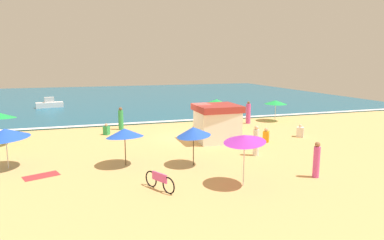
# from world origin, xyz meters

# --- Properties ---
(ground_plane) EXTENTS (60.00, 60.00, 0.00)m
(ground_plane) POSITION_xyz_m (0.00, 0.00, 0.00)
(ground_plane) COLOR #E5B26B
(ocean_water) EXTENTS (60.00, 44.00, 0.10)m
(ocean_water) POSITION_xyz_m (0.00, 28.00, 0.05)
(ocean_water) COLOR #196084
(ocean_water) RESTS_ON ground_plane
(wave_breaker_foam) EXTENTS (57.00, 0.70, 0.01)m
(wave_breaker_foam) POSITION_xyz_m (0.00, 6.30, 0.10)
(wave_breaker_foam) COLOR white
(wave_breaker_foam) RESTS_ON ocean_water
(lifeguard_cabana) EXTENTS (2.80, 2.77, 2.44)m
(lifeguard_cabana) POSITION_xyz_m (1.51, -1.41, 1.25)
(lifeguard_cabana) COLOR white
(lifeguard_cabana) RESTS_ON ground_plane
(beach_umbrella_0) EXTENTS (2.54, 2.54, 1.87)m
(beach_umbrella_0) POSITION_xyz_m (9.29, 4.04, 1.69)
(beach_umbrella_0) COLOR silver
(beach_umbrella_0) RESTS_ON ground_plane
(beach_umbrella_1) EXTENTS (1.91, 1.88, 2.08)m
(beach_umbrella_1) POSITION_xyz_m (-1.58, -5.93, 1.77)
(beach_umbrella_1) COLOR #4C3823
(beach_umbrella_1) RESTS_ON ground_plane
(beach_umbrella_3) EXTENTS (2.47, 2.47, 2.34)m
(beach_umbrella_3) POSITION_xyz_m (-0.40, -9.28, 2.07)
(beach_umbrella_3) COLOR silver
(beach_umbrella_3) RESTS_ON ground_plane
(beach_umbrella_4) EXTENTS (2.93, 2.91, 2.10)m
(beach_umbrella_4) POSITION_xyz_m (-10.54, -3.64, 1.78)
(beach_umbrella_4) COLOR silver
(beach_umbrella_4) RESTS_ON ground_plane
(beach_umbrella_5) EXTENTS (2.33, 2.36, 2.02)m
(beach_umbrella_5) POSITION_xyz_m (-4.90, -4.88, 1.71)
(beach_umbrella_5) COLOR #4C3823
(beach_umbrella_5) RESTS_ON ground_plane
(beach_umbrella_6) EXTENTS (2.31, 2.29, 2.30)m
(beach_umbrella_6) POSITION_xyz_m (3.34, 3.26, 2.03)
(beach_umbrella_6) COLOR #4C3823
(beach_umbrella_6) RESTS_ON ground_plane
(parked_bicycle) EXTENTS (0.93, 1.62, 0.76)m
(parked_bicycle) POSITION_xyz_m (-3.93, -8.66, 0.38)
(parked_bicycle) COLOR black
(parked_bicycle) RESTS_ON ground_plane
(beachgoer_0) EXTENTS (0.50, 0.50, 1.76)m
(beachgoer_0) POSITION_xyz_m (-4.21, 4.38, 0.82)
(beachgoer_0) COLOR green
(beachgoer_0) RESTS_ON ground_plane
(beachgoer_1) EXTENTS (0.42, 0.42, 1.68)m
(beachgoer_1) POSITION_xyz_m (3.24, -9.35, 0.81)
(beachgoer_1) COLOR #D84CA5
(beachgoer_1) RESTS_ON ground_plane
(beachgoer_2) EXTENTS (0.67, 0.67, 0.90)m
(beachgoer_2) POSITION_xyz_m (7.60, -2.03, 0.38)
(beachgoer_2) COLOR white
(beachgoer_2) RESTS_ON ground_plane
(beachgoer_3) EXTENTS (0.53, 0.53, 0.96)m
(beachgoer_3) POSITION_xyz_m (4.50, -2.68, 0.43)
(beachgoer_3) COLOR orange
(beachgoer_3) RESTS_ON ground_plane
(beachgoer_5) EXTENTS (0.44, 0.44, 1.72)m
(beachgoer_5) POSITION_xyz_m (2.34, -5.30, 0.81)
(beachgoer_5) COLOR white
(beachgoer_5) RESTS_ON ground_plane
(beachgoer_6) EXTENTS (0.53, 0.53, 1.91)m
(beachgoer_6) POSITION_xyz_m (6.46, 3.71, 0.89)
(beachgoer_6) COLOR #D84CA5
(beachgoer_6) RESTS_ON ground_plane
(beachgoer_7) EXTENTS (0.53, 0.53, 0.83)m
(beachgoer_7) POSITION_xyz_m (-5.41, 2.82, 0.36)
(beachgoer_7) COLOR green
(beachgoer_7) RESTS_ON ground_plane
(beach_towel_1) EXTENTS (0.94, 1.21, 0.01)m
(beach_towel_1) POSITION_xyz_m (2.15, -2.64, 0.01)
(beach_towel_1) COLOR #D84CA5
(beach_towel_1) RESTS_ON ground_plane
(beach_towel_2) EXTENTS (1.72, 1.29, 0.01)m
(beach_towel_2) POSITION_xyz_m (-8.85, -5.36, 0.01)
(beach_towel_2) COLOR red
(beach_towel_2) RESTS_ON ground_plane
(small_boat_0) EXTENTS (3.01, 1.56, 1.17)m
(small_boat_0) POSITION_xyz_m (-10.74, 18.85, 0.50)
(small_boat_0) COLOR white
(small_boat_0) RESTS_ON ocean_water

